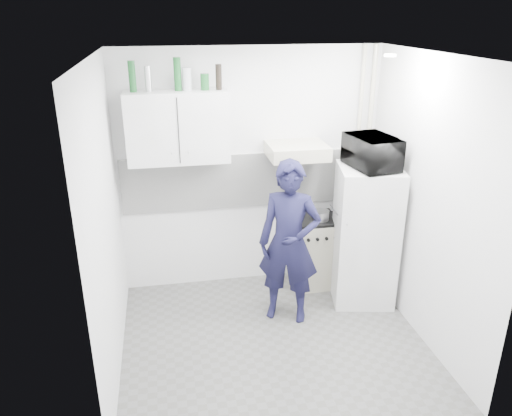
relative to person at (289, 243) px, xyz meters
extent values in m
plane|color=#5D5D5C|center=(-0.23, -0.39, -0.82)|extent=(2.80, 2.80, 0.00)
plane|color=white|center=(-0.23, -0.39, 1.78)|extent=(2.80, 2.80, 0.00)
plane|color=silver|center=(-0.23, 0.86, 0.48)|extent=(2.80, 0.00, 2.80)
plane|color=silver|center=(-1.63, -0.39, 0.48)|extent=(0.00, 2.60, 2.60)
plane|color=silver|center=(1.17, -0.39, 0.48)|extent=(0.00, 2.60, 2.60)
imported|color=black|center=(0.00, 0.00, 0.00)|extent=(0.71, 0.59, 1.64)
cube|color=#BCB89F|center=(0.45, 0.61, -0.43)|extent=(0.49, 0.49, 0.78)
cube|color=white|center=(0.87, 0.20, -0.09)|extent=(0.72, 0.72, 1.47)
cube|color=black|center=(0.45, 0.61, -0.03)|extent=(0.47, 0.47, 0.03)
cylinder|color=silver|center=(0.49, 0.54, 0.04)|extent=(0.18, 0.18, 0.10)
imported|color=black|center=(0.87, 0.20, 0.81)|extent=(0.62, 0.47, 0.32)
cylinder|color=#144C1E|center=(-1.37, 0.68, 1.52)|extent=(0.07, 0.07, 0.29)
cylinder|color=silver|center=(-1.23, 0.68, 1.50)|extent=(0.06, 0.06, 0.24)
cylinder|color=#144C1E|center=(-0.95, 0.68, 1.53)|extent=(0.07, 0.07, 0.31)
cylinder|color=#B2B7BC|center=(-0.87, 0.68, 1.49)|extent=(0.09, 0.09, 0.21)
cylinder|color=#144C1E|center=(-0.70, 0.68, 1.46)|extent=(0.08, 0.08, 0.16)
cylinder|color=black|center=(-0.56, 0.68, 1.50)|extent=(0.06, 0.06, 0.24)
cube|color=white|center=(-0.98, 0.68, 1.03)|extent=(1.00, 0.35, 0.70)
cube|color=#BCB89F|center=(0.22, 0.61, 0.75)|extent=(0.60, 0.50, 0.14)
cube|color=white|center=(-0.23, 0.84, 0.38)|extent=(2.74, 0.03, 0.60)
cylinder|color=#BCB89F|center=(1.07, 0.78, 0.48)|extent=(0.05, 0.05, 2.60)
cylinder|color=#BCB89F|center=(0.95, 0.78, 0.48)|extent=(0.04, 0.04, 2.60)
cylinder|color=white|center=(0.77, -0.19, 1.75)|extent=(0.10, 0.10, 0.02)
camera|label=1|loc=(-1.13, -4.22, 2.10)|focal=35.00mm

